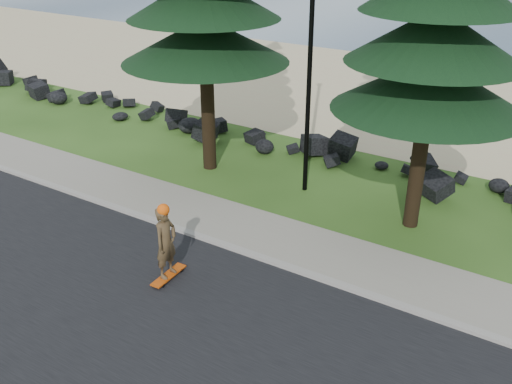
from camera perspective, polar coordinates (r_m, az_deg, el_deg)
ground at (r=15.31m, az=-0.78°, el=-4.16°), size 160.00×160.00×0.00m
road at (r=12.46m, az=-12.46°, el=-12.89°), size 160.00×7.00×0.02m
kerb at (r=14.65m, az=-2.71°, el=-5.49°), size 160.00×0.20×0.10m
sidewalk at (r=15.44m, az=-0.37°, el=-3.71°), size 160.00×2.00×0.08m
beach_sand at (r=27.65m, az=16.09°, el=8.95°), size 160.00×15.00×0.01m
seawall_boulders at (r=19.74m, az=8.16°, el=2.84°), size 60.00×2.40×1.10m
lamp_post at (r=16.38m, az=5.44°, el=13.38°), size 0.25×0.14×8.14m
skateboarder at (r=13.16m, az=-8.99°, el=-5.04°), size 0.45×1.06×1.96m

